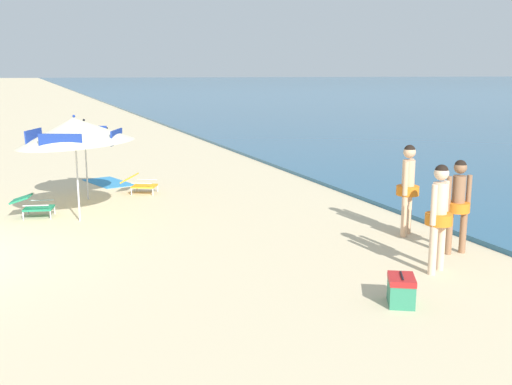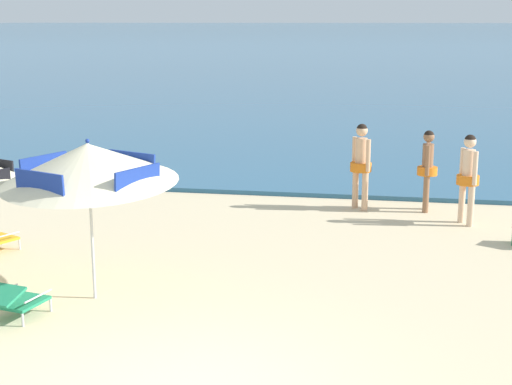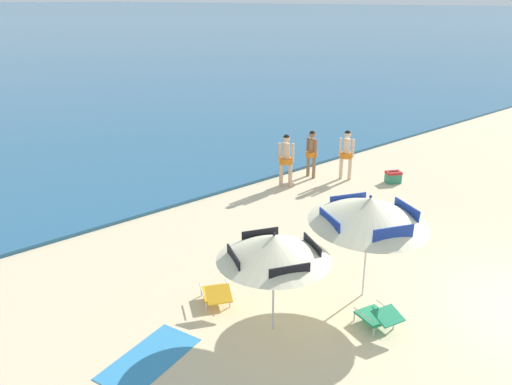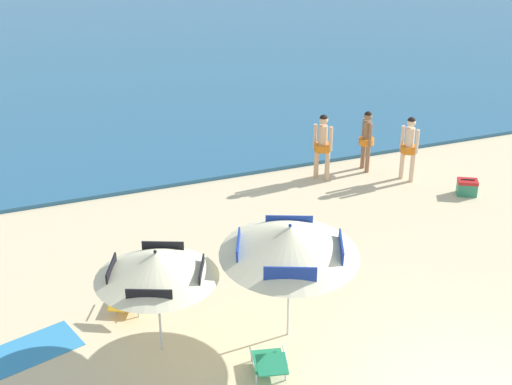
{
  "view_description": "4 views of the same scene",
  "coord_description": "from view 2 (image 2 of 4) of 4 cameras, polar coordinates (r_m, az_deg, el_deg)",
  "views": [
    {
      "loc": [
        11.0,
        1.89,
        3.13
      ],
      "look_at": [
        -0.74,
        6.35,
        0.61
      ],
      "focal_mm": 41.94,
      "sensor_mm": 36.0,
      "label": 1
    },
    {
      "loc": [
        2.02,
        -6.91,
        3.85
      ],
      "look_at": [
        -0.3,
        6.18,
        0.84
      ],
      "focal_mm": 53.84,
      "sensor_mm": 36.0,
      "label": 2
    },
    {
      "loc": [
        -9.89,
        -2.81,
        5.91
      ],
      "look_at": [
        -1.84,
        6.42,
        1.24
      ],
      "focal_mm": 35.93,
      "sensor_mm": 36.0,
      "label": 3
    },
    {
      "loc": [
        -6.4,
        -7.2,
        8.15
      ],
      "look_at": [
        -1.08,
        6.88,
        0.84
      ],
      "focal_mm": 51.73,
      "sensor_mm": 36.0,
      "label": 4
    }
  ],
  "objects": [
    {
      "name": "ocean_water",
      "position": [
        416.48,
        10.02,
        12.04
      ],
      "size": [
        800.0,
        800.0,
        0.1
      ],
      "primitive_type": "cube",
      "color": "#285B7F",
      "rests_on": "ground"
    },
    {
      "name": "beach_umbrella_striped_second",
      "position": [
        10.67,
        -12.34,
        2.14
      ],
      "size": [
        2.83,
        2.86,
        2.3
      ],
      "color": "silver",
      "rests_on": "ground"
    },
    {
      "name": "lounge_chair_under_umbrella",
      "position": [
        10.58,
        -17.5,
        -7.59
      ],
      "size": [
        0.71,
        0.96,
        0.5
      ],
      "color": "#1E7F56",
      "rests_on": "ground"
    },
    {
      "name": "person_standing_near_shore",
      "position": [
        15.96,
        12.63,
        2.03
      ],
      "size": [
        0.41,
        0.5,
        1.67
      ],
      "color": "#8C6042",
      "rests_on": "ground"
    },
    {
      "name": "person_standing_beside",
      "position": [
        15.07,
        15.49,
        1.41
      ],
      "size": [
        0.43,
        0.47,
        1.74
      ],
      "color": "beige",
      "rests_on": "ground"
    },
    {
      "name": "person_wading_in",
      "position": [
        15.84,
        7.81,
        2.38
      ],
      "size": [
        0.44,
        0.44,
        1.78
      ],
      "color": "#D8A87F",
      "rests_on": "ground"
    }
  ]
}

